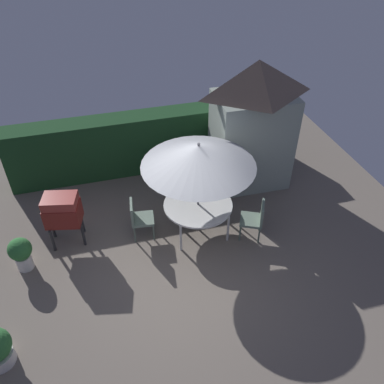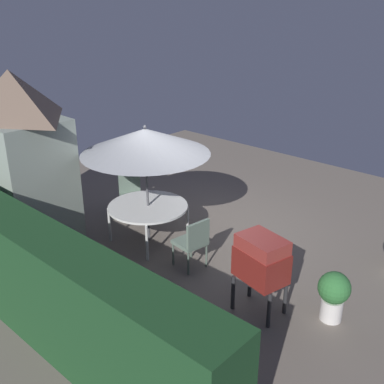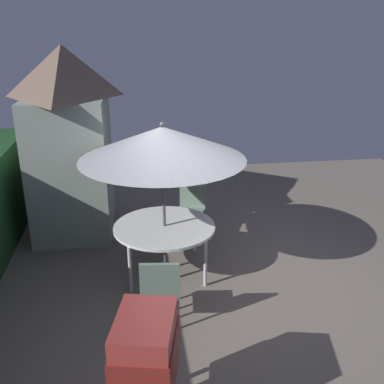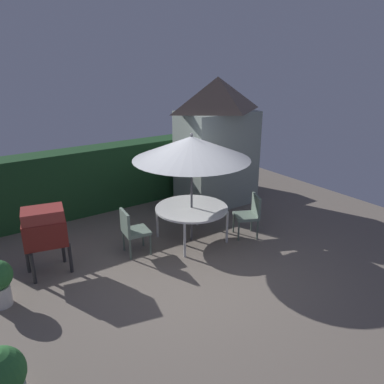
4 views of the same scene
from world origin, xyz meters
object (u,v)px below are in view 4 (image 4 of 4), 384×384
Objects in this scene: patio_table at (192,209)px; chair_near_shed at (132,229)px; patio_umbrella at (192,148)px; chair_far_side at (250,213)px; garden_shed at (217,141)px; bbq_grill at (45,228)px; potted_plant_by_shed at (0,379)px.

patio_table is 1.28m from chair_near_shed.
patio_umbrella is 2.54× the size of chair_far_side.
garden_shed is at bearing 72.05° from chair_far_side.
patio_umbrella is 1.90× the size of bbq_grill.
patio_umbrella is 1.88m from chair_far_side.
bbq_grill is at bearing 171.98° from patio_umbrella.
garden_shed is 2.34m from chair_far_side.
bbq_grill reaches higher than potted_plant_by_shed.
chair_far_side is at bearing -25.88° from patio_umbrella.
patio_table is at bearing -140.60° from garden_shed.
patio_table is at bearing 154.12° from chair_far_side.
chair_far_side is 5.26m from potted_plant_by_shed.
potted_plant_by_shed is (-3.91, -2.11, -0.29)m from patio_table.
chair_far_side is at bearing 17.43° from potted_plant_by_shed.
garden_shed is 1.38× the size of patio_umbrella.
bbq_grill is at bearing 171.21° from chair_near_shed.
garden_shed reaches higher than chair_far_side.
garden_shed is at bearing 32.08° from potted_plant_by_shed.
potted_plant_by_shed is (-1.16, -2.50, -0.46)m from bbq_grill.
chair_far_side is (2.37, -0.69, 0.00)m from chair_near_shed.
chair_far_side reaches higher than potted_plant_by_shed.
patio_table is 1.63× the size of chair_near_shed.
patio_umbrella is 2.54× the size of chair_near_shed.
garden_shed is 4.25× the size of potted_plant_by_shed.
chair_near_shed is at bearing 172.89° from patio_umbrella.
bbq_grill is (-2.76, 0.39, 0.17)m from patio_table.
bbq_grill is at bearing -166.93° from garden_shed.
chair_far_side is (1.11, -0.54, -1.42)m from patio_umbrella.
bbq_grill is 2.79m from potted_plant_by_shed.
garden_shed is 2.28m from patio_umbrella.
chair_near_shed is (-1.26, 0.16, -0.15)m from patio_table.
chair_far_side is (3.86, -0.93, -0.33)m from bbq_grill.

